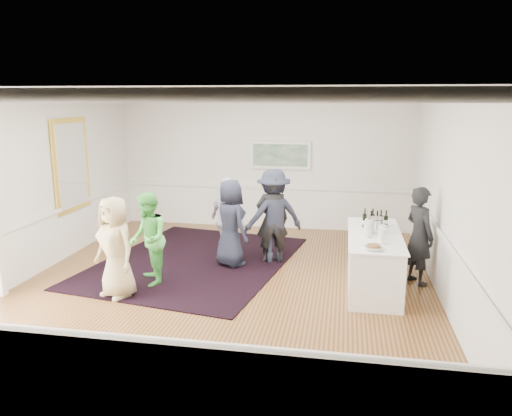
% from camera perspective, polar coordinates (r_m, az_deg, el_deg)
% --- Properties ---
extents(floor, '(8.00, 8.00, 0.00)m').
position_cam_1_polar(floor, '(8.60, -3.47, -8.73)').
color(floor, '#946130').
rests_on(floor, ground).
extents(ceiling, '(7.00, 8.00, 0.02)m').
position_cam_1_polar(ceiling, '(8.02, -3.77, 13.11)').
color(ceiling, white).
rests_on(ceiling, wall_back).
extents(wall_left, '(0.02, 8.00, 3.20)m').
position_cam_1_polar(wall_left, '(9.60, -24.37, 2.33)').
color(wall_left, white).
rests_on(wall_left, floor).
extents(wall_right, '(0.02, 8.00, 3.20)m').
position_cam_1_polar(wall_right, '(8.09, 21.25, 0.88)').
color(wall_right, white).
rests_on(wall_right, floor).
extents(wall_back, '(7.00, 0.02, 3.20)m').
position_cam_1_polar(wall_back, '(12.04, 0.91, 5.28)').
color(wall_back, white).
rests_on(wall_back, floor).
extents(wall_front, '(7.00, 0.02, 3.20)m').
position_cam_1_polar(wall_front, '(4.50, -15.83, -7.56)').
color(wall_front, white).
rests_on(wall_front, floor).
extents(wainscoting, '(7.00, 8.00, 1.00)m').
position_cam_1_polar(wainscoting, '(8.43, -3.51, -5.56)').
color(wainscoting, white).
rests_on(wainscoting, floor).
extents(mirror, '(0.05, 1.25, 1.85)m').
position_cam_1_polar(mirror, '(10.64, -20.33, 4.64)').
color(mirror, yellow).
rests_on(mirror, wall_left).
extents(landscape_painting, '(1.44, 0.06, 0.66)m').
position_cam_1_polar(landscape_painting, '(11.91, 2.78, 6.06)').
color(landscape_painting, white).
rests_on(landscape_painting, wall_back).
extents(area_rug, '(4.02, 4.88, 0.02)m').
position_cam_1_polar(area_rug, '(9.80, -6.97, -6.04)').
color(area_rug, black).
rests_on(area_rug, floor).
extents(serving_table, '(0.86, 2.27, 0.92)m').
position_cam_1_polar(serving_table, '(8.58, 13.27, -5.83)').
color(serving_table, white).
rests_on(serving_table, floor).
extents(bartender, '(0.66, 0.73, 1.68)m').
position_cam_1_polar(bartender, '(8.84, 18.16, -3.03)').
color(bartender, black).
rests_on(bartender, floor).
extents(guest_tan, '(0.94, 0.82, 1.63)m').
position_cam_1_polar(guest_tan, '(8.15, -15.79, -4.36)').
color(guest_tan, tan).
rests_on(guest_tan, floor).
extents(guest_green, '(0.89, 0.96, 1.58)m').
position_cam_1_polar(guest_green, '(8.58, -12.24, -3.47)').
color(guest_green, '#50C64F').
rests_on(guest_green, floor).
extents(guest_lilac, '(1.00, 0.96, 1.67)m').
position_cam_1_polar(guest_lilac, '(9.49, -3.29, -1.41)').
color(guest_lilac, silver).
rests_on(guest_lilac, floor).
extents(guest_dark_a, '(1.34, 1.14, 1.80)m').
position_cam_1_polar(guest_dark_a, '(9.54, 2.01, -0.91)').
color(guest_dark_a, '#202335').
rests_on(guest_dark_a, floor).
extents(guest_dark_b, '(0.70, 0.56, 1.69)m').
position_cam_1_polar(guest_dark_b, '(9.49, 1.87, -1.32)').
color(guest_dark_b, black).
rests_on(guest_dark_b, floor).
extents(guest_navy, '(0.94, 0.94, 1.64)m').
position_cam_1_polar(guest_navy, '(9.32, -2.91, -1.73)').
color(guest_navy, '#202335').
rests_on(guest_navy, floor).
extents(wine_bottles, '(0.44, 0.26, 0.31)m').
position_cam_1_polar(wine_bottles, '(8.89, 13.32, -1.09)').
color(wine_bottles, black).
rests_on(wine_bottles, serving_table).
extents(juice_pitchers, '(0.35, 0.68, 0.24)m').
position_cam_1_polar(juice_pitchers, '(8.16, 13.47, -2.56)').
color(juice_pitchers, '#76A73B').
rests_on(juice_pitchers, serving_table).
extents(ice_bucket, '(0.26, 0.26, 0.25)m').
position_cam_1_polar(ice_bucket, '(8.54, 13.51, -1.93)').
color(ice_bucket, silver).
rests_on(ice_bucket, serving_table).
extents(nut_bowl, '(0.28, 0.28, 0.08)m').
position_cam_1_polar(nut_bowl, '(7.56, 13.31, -4.38)').
color(nut_bowl, white).
rests_on(nut_bowl, serving_table).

